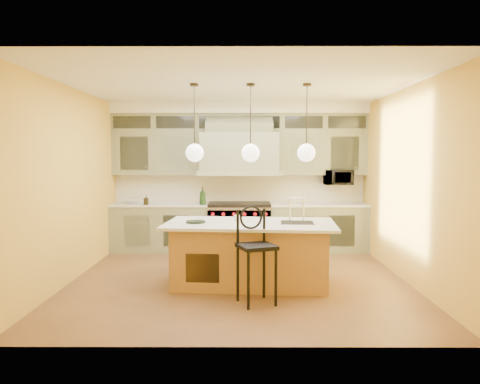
{
  "coord_description": "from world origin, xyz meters",
  "views": [
    {
      "loc": [
        0.05,
        -6.96,
        1.88
      ],
      "look_at": [
        0.02,
        0.7,
        1.28
      ],
      "focal_mm": 35.0,
      "sensor_mm": 36.0,
      "label": 1
    }
  ],
  "objects_px": {
    "kitchen_island": "(251,253)",
    "microwave": "(338,177)",
    "counter_stool": "(256,248)",
    "range": "(239,227)"
  },
  "relations": [
    {
      "from": "kitchen_island",
      "to": "counter_stool",
      "type": "bearing_deg",
      "value": -82.11
    },
    {
      "from": "range",
      "to": "kitchen_island",
      "type": "distance_m",
      "value": 2.4
    },
    {
      "from": "kitchen_island",
      "to": "counter_stool",
      "type": "xyz_separation_m",
      "value": [
        0.04,
        -0.85,
        0.24
      ]
    },
    {
      "from": "kitchen_island",
      "to": "microwave",
      "type": "distance_m",
      "value": 3.22
    },
    {
      "from": "kitchen_island",
      "to": "microwave",
      "type": "xyz_separation_m",
      "value": [
        1.77,
        2.5,
        0.98
      ]
    },
    {
      "from": "range",
      "to": "microwave",
      "type": "height_order",
      "value": "microwave"
    },
    {
      "from": "kitchen_island",
      "to": "counter_stool",
      "type": "relative_size",
      "value": 2.03
    },
    {
      "from": "kitchen_island",
      "to": "counter_stool",
      "type": "distance_m",
      "value": 0.89
    },
    {
      "from": "range",
      "to": "microwave",
      "type": "distance_m",
      "value": 2.18
    },
    {
      "from": "microwave",
      "to": "kitchen_island",
      "type": "bearing_deg",
      "value": -125.3
    }
  ]
}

